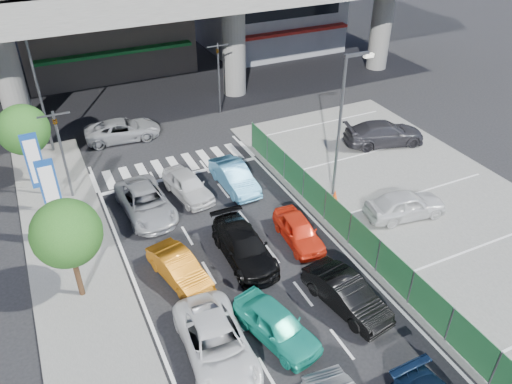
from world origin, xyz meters
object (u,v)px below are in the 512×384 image
taxi_teal_mid (276,324)px  parked_sedan_dgrey (384,133)px  street_lamp_left (39,81)px  parked_sedan_white (405,205)px  signboard_far (35,163)px  tree_near (67,234)px  signboard_near (51,191)px  taxi_orange_left (179,268)px  crossing_wagon_silver (123,130)px  sedan_black_mid (244,246)px  traffic_light_right (218,61)px  kei_truck_front_right (234,177)px  street_lamp_right (343,116)px  traffic_light_left (58,134)px  sedan_white_front_mid (188,185)px  sedan_white_mid_left (216,343)px  hatch_black_mid_right (347,294)px  wagon_silver_front_left (146,202)px  traffic_cone (335,195)px  taxi_orange_right (299,230)px  tree_far (23,130)px

taxi_teal_mid → parked_sedan_dgrey: parked_sedan_dgrey is taller
street_lamp_left → parked_sedan_white: 22.22m
signboard_far → taxi_teal_mid: 14.61m
taxi_teal_mid → tree_near: bearing=124.6°
signboard_near → parked_sedan_dgrey: 20.65m
taxi_orange_left → crossing_wagon_silver: bearing=73.8°
sedan_black_mid → traffic_light_right: bearing=72.8°
kei_truck_front_right → crossing_wagon_silver: kei_truck_front_right is taller
street_lamp_right → street_lamp_left: bearing=138.4°
traffic_light_left → sedan_white_front_mid: traffic_light_left is taller
sedan_white_mid_left → hatch_black_mid_right: (5.79, 0.03, 0.00)m
signboard_near → sedan_black_mid: size_ratio=0.99×
street_lamp_left → wagon_silver_front_left: bearing=-69.6°
parked_sedan_dgrey → parked_sedan_white: bearing=164.3°
parked_sedan_white → street_lamp_right: bearing=39.3°
signboard_near → parked_sedan_dgrey: (20.46, 1.63, -2.24)m
street_lamp_right → traffic_cone: (-0.42, -0.57, -4.39)m
sedan_white_mid_left → wagon_silver_front_left: size_ratio=1.00×
parked_sedan_dgrey → kei_truck_front_right: bearing=107.2°
crossing_wagon_silver → parked_sedan_dgrey: bearing=-112.6°
wagon_silver_front_left → traffic_light_right: bearing=48.0°
tree_near → taxi_orange_right: 10.61m
taxi_orange_right → hatch_black_mid_right: bearing=-90.5°
signboard_near → parked_sedan_white: 17.41m
taxi_teal_mid → street_lamp_right: bearing=29.7°
wagon_silver_front_left → crossing_wagon_silver: size_ratio=1.01×
traffic_light_right → sedan_black_mid: traffic_light_right is taller
signboard_near → taxi_teal_mid: signboard_near is taller
sedan_black_mid → wagon_silver_front_left: (-3.17, 5.49, 0.00)m
wagon_silver_front_left → kei_truck_front_right: same height
hatch_black_mid_right → taxi_orange_left: 7.31m
hatch_black_mid_right → sedan_white_front_mid: (-3.17, 10.79, -0.01)m
tree_far → traffic_light_left: bearing=-57.4°
street_lamp_left → wagon_silver_front_left: size_ratio=1.61×
traffic_light_right → crossing_wagon_silver: bearing=-170.9°
signboard_near → signboard_far: same height
taxi_orange_left → sedan_black_mid: bearing=-11.0°
traffic_cone → parked_sedan_dgrey: bearing=32.7°
sedan_white_front_mid → crossing_wagon_silver: (-1.66, 8.40, 0.01)m
tree_near → taxi_orange_right: size_ratio=1.30×
traffic_light_right → taxi_orange_left: bearing=-117.9°
street_lamp_left → parked_sedan_dgrey: street_lamp_left is taller
signboard_near → parked_sedan_white: size_ratio=1.11×
kei_truck_front_right → parked_sedan_white: bearing=-45.7°
traffic_light_right → traffic_cone: size_ratio=8.15×
traffic_light_left → traffic_light_right: same height
sedan_black_mid → parked_sedan_white: bearing=-3.1°
taxi_orange_left → sedan_white_front_mid: bearing=55.0°
parked_sedan_white → crossing_wagon_silver: bearing=45.0°
street_lamp_left → taxi_orange_right: size_ratio=2.16×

